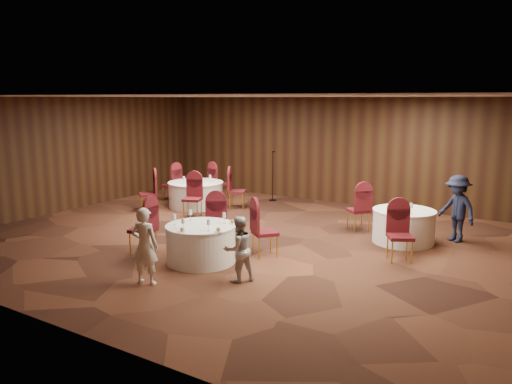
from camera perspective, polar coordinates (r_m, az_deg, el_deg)
The scene contains 15 objects.
ground at distance 11.32m, azimuth -1.40°, elevation -5.54°, with size 12.00×12.00×0.00m, color black.
room_shell at distance 10.93m, azimuth -1.45°, elevation 4.39°, with size 12.00×12.00×12.00m.
table_main at distance 9.83m, azimuth -6.31°, elevation -5.84°, with size 1.37×1.37×0.74m.
table_left at distance 14.80m, azimuth -6.89°, elevation -0.25°, with size 1.62×1.62×0.74m.
table_right at distance 11.54m, azimuth 16.51°, elevation -3.73°, with size 1.36×1.36×0.74m.
chairs_main at distance 10.50m, azimuth -5.48°, elevation -4.05°, with size 2.88×2.03×1.00m.
chairs_left at distance 14.78m, azimuth -7.12°, elevation 0.22°, with size 2.94×3.10×1.00m.
chairs_right at distance 11.25m, azimuth 13.68°, elevation -3.31°, with size 2.25×2.53×1.00m.
tabletop_main at distance 9.56m, azimuth -6.11°, elevation -3.41°, with size 1.14×1.15×0.22m.
tabletop_left at distance 14.73m, azimuth -6.93°, elevation 1.46°, with size 0.84×0.76×0.22m.
tabletop_right at distance 11.16m, azimuth 17.32°, elevation -1.51°, with size 0.08×0.08×0.22m.
mic_stand at distance 15.58m, azimuth 1.92°, elevation 0.66°, with size 0.24×0.24×1.56m.
woman_a at distance 8.78m, azimuth -12.59°, elevation -6.03°, with size 0.49×0.32×1.35m, color white.
woman_b at distance 8.71m, azimuth -2.00°, elevation -6.55°, with size 0.57×0.44×1.16m, color silver.
man_c at distance 11.92m, azimuth 21.98°, elevation -1.78°, with size 0.97×0.56×1.50m, color black.
Camera 1 is at (5.98, -9.07, 3.16)m, focal length 35.00 mm.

